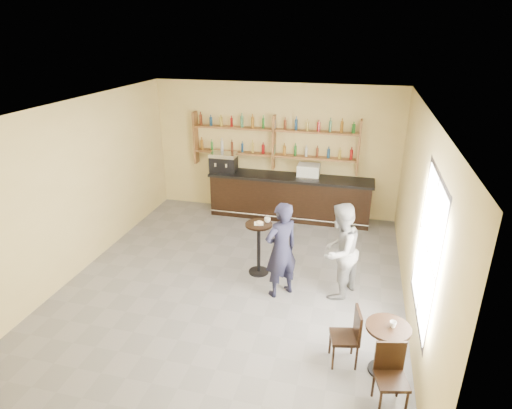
% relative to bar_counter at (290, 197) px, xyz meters
% --- Properties ---
extents(floor, '(7.00, 7.00, 0.00)m').
position_rel_bar_counter_xyz_m(floor, '(-0.46, -3.15, -0.53)').
color(floor, slate).
rests_on(floor, ground).
extents(ceiling, '(7.00, 7.00, 0.00)m').
position_rel_bar_counter_xyz_m(ceiling, '(-0.46, -3.15, 2.67)').
color(ceiling, white).
rests_on(ceiling, wall_back).
extents(wall_back, '(7.00, 0.00, 7.00)m').
position_rel_bar_counter_xyz_m(wall_back, '(-0.46, 0.35, 1.07)').
color(wall_back, '#DFC77E').
rests_on(wall_back, floor).
extents(wall_front, '(7.00, 0.00, 7.00)m').
position_rel_bar_counter_xyz_m(wall_front, '(-0.46, -6.65, 1.07)').
color(wall_front, '#DFC77E').
rests_on(wall_front, floor).
extents(wall_left, '(0.00, 7.00, 7.00)m').
position_rel_bar_counter_xyz_m(wall_left, '(-3.46, -3.15, 1.07)').
color(wall_left, '#DFC77E').
rests_on(wall_left, floor).
extents(wall_right, '(0.00, 7.00, 7.00)m').
position_rel_bar_counter_xyz_m(wall_right, '(2.54, -3.15, 1.07)').
color(wall_right, '#DFC77E').
rests_on(wall_right, floor).
extents(window_pane, '(0.00, 2.00, 2.00)m').
position_rel_bar_counter_xyz_m(window_pane, '(2.53, -4.35, 1.17)').
color(window_pane, white).
rests_on(window_pane, wall_right).
extents(window_frame, '(0.04, 1.70, 2.10)m').
position_rel_bar_counter_xyz_m(window_frame, '(2.53, -4.35, 1.17)').
color(window_frame, black).
rests_on(window_frame, wall_right).
extents(shelf_unit, '(4.00, 0.26, 1.40)m').
position_rel_bar_counter_xyz_m(shelf_unit, '(-0.46, 0.22, 1.28)').
color(shelf_unit, brown).
rests_on(shelf_unit, wall_back).
extents(liquor_bottles, '(3.68, 0.10, 1.00)m').
position_rel_bar_counter_xyz_m(liquor_bottles, '(-0.46, 0.22, 1.45)').
color(liquor_bottles, '#8C5919').
rests_on(liquor_bottles, shelf_unit).
extents(bar_counter, '(3.94, 0.77, 1.07)m').
position_rel_bar_counter_xyz_m(bar_counter, '(0.00, 0.00, 0.00)').
color(bar_counter, black).
rests_on(bar_counter, floor).
extents(espresso_machine, '(0.67, 0.45, 0.46)m').
position_rel_bar_counter_xyz_m(espresso_machine, '(-1.67, 0.00, 0.76)').
color(espresso_machine, black).
rests_on(espresso_machine, bar_counter).
extents(pastry_case, '(0.60, 0.51, 0.32)m').
position_rel_bar_counter_xyz_m(pastry_case, '(0.43, 0.00, 0.69)').
color(pastry_case, silver).
rests_on(pastry_case, bar_counter).
extents(pedestal_table, '(0.63, 0.63, 1.03)m').
position_rel_bar_counter_xyz_m(pedestal_table, '(-0.12, -2.72, -0.02)').
color(pedestal_table, black).
rests_on(pedestal_table, floor).
extents(napkin, '(0.20, 0.20, 0.00)m').
position_rel_bar_counter_xyz_m(napkin, '(-0.12, -2.72, 0.50)').
color(napkin, white).
rests_on(napkin, pedestal_table).
extents(donut, '(0.16, 0.16, 0.04)m').
position_rel_bar_counter_xyz_m(donut, '(-0.11, -2.73, 0.53)').
color(donut, tan).
rests_on(donut, napkin).
extents(cup_pedestal, '(0.15, 0.15, 0.09)m').
position_rel_bar_counter_xyz_m(cup_pedestal, '(0.02, -2.62, 0.55)').
color(cup_pedestal, white).
rests_on(cup_pedestal, pedestal_table).
extents(man_main, '(0.74, 0.74, 1.74)m').
position_rel_bar_counter_xyz_m(man_main, '(0.42, -3.31, 0.34)').
color(man_main, black).
rests_on(man_main, floor).
extents(cafe_table, '(0.65, 0.65, 0.75)m').
position_rel_bar_counter_xyz_m(cafe_table, '(2.14, -4.80, -0.16)').
color(cafe_table, black).
rests_on(cafe_table, floor).
extents(cup_cafe, '(0.10, 0.10, 0.08)m').
position_rel_bar_counter_xyz_m(cup_cafe, '(2.19, -4.80, 0.26)').
color(cup_cafe, white).
rests_on(cup_cafe, cafe_table).
extents(chair_west, '(0.44, 0.44, 0.86)m').
position_rel_bar_counter_xyz_m(chair_west, '(1.59, -4.75, -0.10)').
color(chair_west, black).
rests_on(chair_west, floor).
extents(chair_south, '(0.45, 0.45, 0.86)m').
position_rel_bar_counter_xyz_m(chair_south, '(2.19, -5.40, -0.10)').
color(chair_south, black).
rests_on(chair_south, floor).
extents(patron_second, '(0.94, 1.03, 1.71)m').
position_rel_bar_counter_xyz_m(patron_second, '(1.38, -3.09, 0.32)').
color(patron_second, gray).
rests_on(patron_second, floor).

